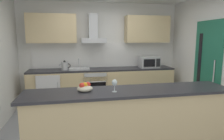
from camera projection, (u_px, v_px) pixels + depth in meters
ground at (115, 129)px, 3.75m from camera, size 5.20×4.76×0.02m
wall_back at (101, 52)px, 5.42m from camera, size 5.20×0.12×2.60m
wall_right at (221, 58)px, 3.95m from camera, size 0.12×4.76×2.60m
backsplash_tile at (101, 55)px, 5.36m from camera, size 3.57×0.02×0.66m
counter_back at (103, 86)px, 5.19m from camera, size 3.70×0.60×0.90m
counter_island at (130, 120)px, 2.95m from camera, size 3.04×0.64×0.94m
upper_cabinets at (102, 29)px, 5.10m from camera, size 3.65×0.32×0.70m
side_door at (207, 69)px, 4.27m from camera, size 0.08×0.85×2.05m
oven at (94, 86)px, 5.12m from camera, size 0.60×0.62×0.80m
refrigerator at (50, 89)px, 4.92m from camera, size 0.58×0.60×0.85m
microwave at (149, 62)px, 5.27m from camera, size 0.50×0.38×0.30m
sink at (79, 68)px, 4.99m from camera, size 0.50×0.40×0.26m
kettle at (65, 66)px, 4.86m from camera, size 0.29×0.15×0.24m
range_hood at (93, 34)px, 5.03m from camera, size 0.62×0.45×0.72m
wine_glass at (115, 83)px, 2.76m from camera, size 0.08×0.08×0.18m
fruit_bowl at (85, 88)px, 2.81m from camera, size 0.22×0.22×0.13m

